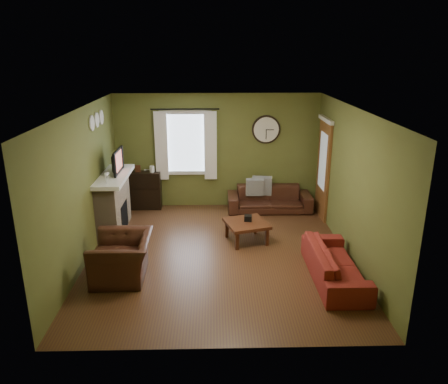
{
  "coord_description": "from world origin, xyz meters",
  "views": [
    {
      "loc": [
        -0.09,
        -7.12,
        3.55
      ],
      "look_at": [
        0.1,
        0.4,
        1.05
      ],
      "focal_mm": 35.0,
      "sensor_mm": 36.0,
      "label": 1
    }
  ],
  "objects_px": {
    "sofa_brown": "(269,199)",
    "armchair": "(122,257)",
    "bookshelf": "(145,190)",
    "coffee_table": "(246,232)",
    "sofa_red": "(335,264)"
  },
  "relations": [
    {
      "from": "bookshelf",
      "to": "sofa_red",
      "type": "bearing_deg",
      "value": -43.72
    },
    {
      "from": "sofa_red",
      "to": "coffee_table",
      "type": "xyz_separation_m",
      "value": [
        -1.31,
        1.47,
        -0.07
      ]
    },
    {
      "from": "bookshelf",
      "to": "coffee_table",
      "type": "distance_m",
      "value": 2.9
    },
    {
      "from": "sofa_brown",
      "to": "sofa_red",
      "type": "xyz_separation_m",
      "value": [
        0.66,
        -3.14,
        -0.01
      ]
    },
    {
      "from": "sofa_brown",
      "to": "bookshelf",
      "type": "bearing_deg",
      "value": 175.71
    },
    {
      "from": "sofa_red",
      "to": "coffee_table",
      "type": "relative_size",
      "value": 2.47
    },
    {
      "from": "bookshelf",
      "to": "sofa_brown",
      "type": "distance_m",
      "value": 2.85
    },
    {
      "from": "bookshelf",
      "to": "armchair",
      "type": "xyz_separation_m",
      "value": [
        0.09,
        -3.19,
        -0.09
      ]
    },
    {
      "from": "bookshelf",
      "to": "coffee_table",
      "type": "height_order",
      "value": "bookshelf"
    },
    {
      "from": "armchair",
      "to": "bookshelf",
      "type": "bearing_deg",
      "value": -179.78
    },
    {
      "from": "bookshelf",
      "to": "sofa_brown",
      "type": "relative_size",
      "value": 0.46
    },
    {
      "from": "bookshelf",
      "to": "sofa_brown",
      "type": "bearing_deg",
      "value": -4.29
    },
    {
      "from": "sofa_brown",
      "to": "armchair",
      "type": "distance_m",
      "value": 4.05
    },
    {
      "from": "bookshelf",
      "to": "armchair",
      "type": "relative_size",
      "value": 0.82
    },
    {
      "from": "coffee_table",
      "to": "sofa_brown",
      "type": "bearing_deg",
      "value": 68.77
    }
  ]
}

